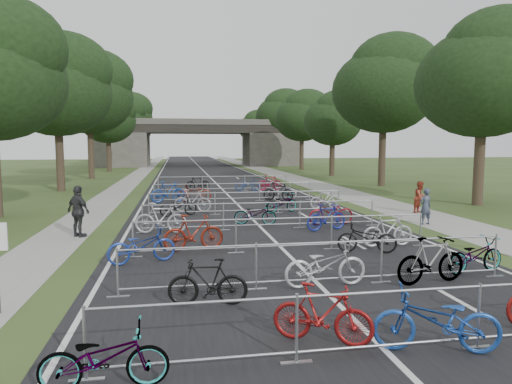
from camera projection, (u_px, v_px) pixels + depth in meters
ground at (390, 356)px, 7.24m from camera, size 200.00×200.00×0.00m
road at (204, 171)px, 56.23m from camera, size 11.00×140.00×0.01m
sidewalk_right at (268, 171)px, 57.60m from camera, size 3.00×140.00×0.01m
sidewalk_left at (142, 172)px, 54.96m from camera, size 2.00×140.00×0.01m
lane_markings at (204, 171)px, 56.23m from camera, size 0.12×140.00×0.00m
overpass_bridge at (198, 143)px, 70.56m from camera, size 31.00×8.00×7.05m
tree_right_0 at (486, 77)px, 24.35m from camera, size 7.17×7.17×10.93m
tree_left_1 at (58, 87)px, 31.90m from camera, size 7.56×7.56×11.53m
tree_right_1 at (386, 86)px, 36.01m from camera, size 8.18×8.18×12.47m
tree_left_2 at (90, 94)px, 43.58m from camera, size 8.40×8.40×12.81m
tree_right_2 at (334, 119)px, 47.97m from camera, size 6.16×6.16×9.39m
tree_left_3 at (109, 118)px, 55.51m from camera, size 6.72×6.72×10.25m
tree_right_3 at (303, 117)px, 59.63m from camera, size 7.17×7.17×10.93m
tree_left_4 at (120, 117)px, 67.18m from camera, size 7.56×7.56×11.53m
tree_right_4 at (282, 115)px, 71.28m from camera, size 8.18×8.18×12.47m
tree_left_5 at (129, 116)px, 78.85m from camera, size 8.40×8.40×12.81m
tree_right_5 at (267, 130)px, 83.25m from camera, size 6.16×6.16×9.39m
tree_left_6 at (135, 128)px, 90.78m from camera, size 6.72×6.72×10.25m
tree_right_6 at (256, 127)px, 94.90m from camera, size 7.17×7.17×10.93m
barrier_row_0 at (391, 322)px, 7.18m from camera, size 9.70×0.08×1.10m
barrier_row_1 at (320, 264)px, 10.71m from camera, size 9.70×0.08×1.10m
barrier_row_2 at (285, 234)px, 14.24m from camera, size 9.70×0.08×1.10m
barrier_row_3 at (262, 215)px, 17.96m from camera, size 9.70×0.08×1.10m
barrier_row_4 at (247, 203)px, 21.88m from camera, size 9.70×0.08×1.10m
barrier_row_5 at (234, 192)px, 26.78m from camera, size 9.70×0.08×1.10m
barrier_row_6 at (224, 183)px, 32.66m from camera, size 9.70×0.08×1.10m
bike_0 at (104, 358)px, 6.17m from camera, size 1.74×0.62×0.91m
bike_1 at (322, 314)px, 7.62m from camera, size 1.73×1.23×1.03m
bike_2 at (437, 321)px, 7.27m from camera, size 2.13×1.23×1.06m
bike_4 at (208, 282)px, 9.43m from camera, size 1.71×0.69×1.00m
bike_5 at (325, 265)px, 10.68m from camera, size 2.04×0.82×1.05m
bike_6 at (431, 261)px, 10.90m from camera, size 1.96×0.81×1.14m
bike_7 at (475, 256)px, 11.81m from camera, size 1.87×0.97×0.94m
bike_8 at (142, 246)px, 12.81m from camera, size 2.02×1.20×1.00m
bike_9 at (194, 233)px, 14.30m from camera, size 1.98×0.87×1.15m
bike_10 at (367, 238)px, 14.00m from camera, size 1.91×1.12×0.95m
bike_11 at (388, 231)px, 14.85m from camera, size 1.80×0.59×1.07m
bike_12 at (161, 218)px, 17.02m from camera, size 1.99×0.80×1.16m
bike_13 at (255, 214)px, 18.89m from camera, size 1.83×1.02×0.91m
bike_14 at (326, 217)px, 17.63m from camera, size 1.82×0.93×1.05m
bike_15 at (331, 213)px, 18.94m from camera, size 2.02×0.86×1.03m
bike_16 at (178, 206)px, 21.23m from camera, size 1.88×1.12×0.93m
bike_17 at (192, 201)px, 22.37m from camera, size 1.95×1.12×1.13m
bike_18 at (282, 203)px, 22.27m from camera, size 1.91×1.31×0.95m
bike_19 at (325, 199)px, 23.58m from camera, size 1.75×0.78×1.02m
bike_20 at (168, 192)px, 26.16m from camera, size 2.11×1.17×1.22m
bike_21 at (195, 193)px, 26.77m from camera, size 1.99×0.83×1.02m
bike_22 at (278, 192)px, 27.03m from camera, size 1.85×0.99×1.07m
bike_23 at (282, 191)px, 27.80m from camera, size 1.92×1.38×0.96m
bike_25 at (198, 183)px, 33.17m from camera, size 1.82×0.91×1.05m
bike_26 at (247, 184)px, 32.76m from camera, size 1.82×0.86×0.92m
bike_27 at (270, 183)px, 33.12m from camera, size 1.93×0.83×1.12m
pedestrian_a at (425, 207)px, 18.94m from camera, size 0.61×0.45×1.52m
pedestrian_b at (420, 197)px, 22.19m from camera, size 0.95×0.89×1.54m
pedestrian_c at (78, 212)px, 16.36m from camera, size 1.12×1.06×1.87m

